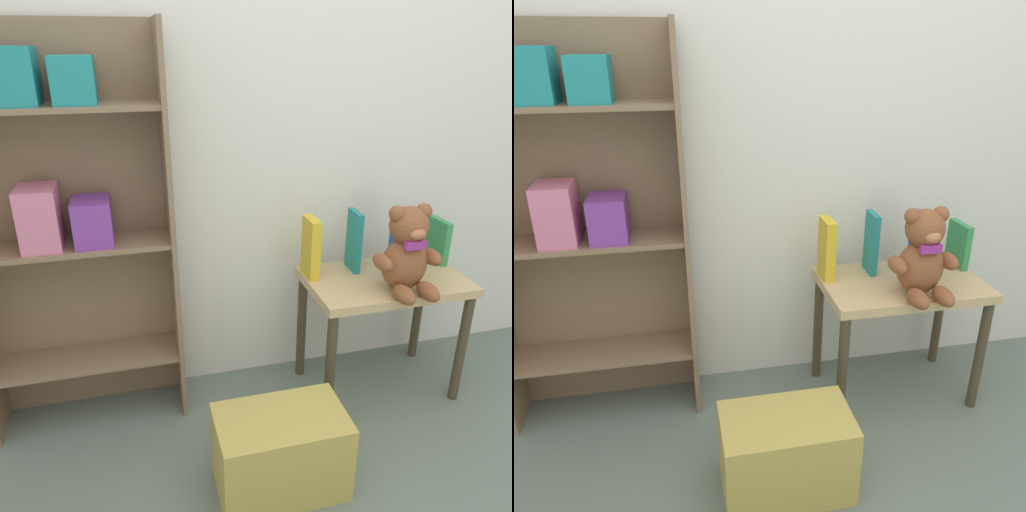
% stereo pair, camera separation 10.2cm
% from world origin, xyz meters
% --- Properties ---
extents(wall_back, '(4.80, 0.06, 2.50)m').
position_xyz_m(wall_back, '(0.00, 1.53, 1.25)').
color(wall_back, silver).
rests_on(wall_back, ground_plane).
extents(bookshelf_side, '(0.72, 0.23, 1.49)m').
position_xyz_m(bookshelf_side, '(-0.88, 1.40, 0.83)').
color(bookshelf_side, '#7F664C').
rests_on(bookshelf_side, ground_plane).
extents(display_table, '(0.64, 0.39, 0.53)m').
position_xyz_m(display_table, '(0.31, 1.24, 0.44)').
color(display_table, tan).
rests_on(display_table, ground_plane).
extents(teddy_bear, '(0.26, 0.24, 0.34)m').
position_xyz_m(teddy_bear, '(0.33, 1.12, 0.69)').
color(teddy_bear, brown).
rests_on(teddy_bear, display_table).
extents(book_standing_yellow, '(0.04, 0.12, 0.24)m').
position_xyz_m(book_standing_yellow, '(0.02, 1.34, 0.65)').
color(book_standing_yellow, gold).
rests_on(book_standing_yellow, display_table).
extents(book_standing_teal, '(0.03, 0.12, 0.25)m').
position_xyz_m(book_standing_teal, '(0.22, 1.35, 0.66)').
color(book_standing_teal, teal).
rests_on(book_standing_teal, display_table).
extents(book_standing_blue, '(0.03, 0.11, 0.25)m').
position_xyz_m(book_standing_blue, '(0.41, 1.33, 0.66)').
color(book_standing_blue, '#2D51B7').
rests_on(book_standing_blue, display_table).
extents(book_standing_green, '(0.03, 0.14, 0.19)m').
position_xyz_m(book_standing_green, '(0.60, 1.34, 0.63)').
color(book_standing_green, '#33934C').
rests_on(book_standing_green, display_table).
extents(storage_bin, '(0.43, 0.26, 0.29)m').
position_xyz_m(storage_bin, '(-0.25, 0.82, 0.15)').
color(storage_bin, tan).
rests_on(storage_bin, ground_plane).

